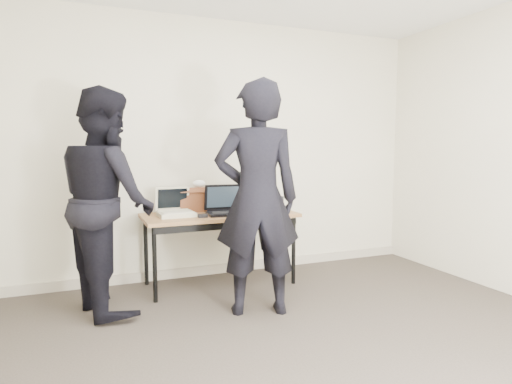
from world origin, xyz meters
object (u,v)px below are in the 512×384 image
laptop_right (262,204)px  equipment_box (271,202)px  laptop_center (225,207)px  desk (220,220)px  person_observer (107,200)px  leather_satchel (197,199)px  person_typist (257,198)px  laptop_beige (175,210)px

laptop_right → equipment_box: bearing=-13.5°
laptop_right → equipment_box: (0.12, 0.05, 0.01)m
laptop_center → laptop_right: (0.47, 0.17, -0.01)m
desk → equipment_box: (0.63, 0.19, 0.12)m
desk → laptop_center: 0.13m
laptop_right → person_observer: size_ratio=0.22×
desk → leather_satchel: size_ratio=4.17×
leather_satchel → equipment_box: (0.81, -0.04, -0.06)m
person_observer → desk: bearing=-91.4°
leather_satchel → person_observer: size_ratio=0.19×
equipment_box → person_typist: bearing=-119.2°
laptop_center → laptop_right: laptop_center is taller
laptop_right → laptop_center: bearing=164.1°
desk → laptop_beige: bearing=174.1°
laptop_beige → person_typist: 1.00m
laptop_right → person_typist: 1.06m
desk → leather_satchel: leather_satchel is taller
laptop_beige → person_observer: (-0.63, -0.30, 0.16)m
laptop_center → equipment_box: laptop_center is taller
desk → equipment_box: equipment_box is taller
person_typist → person_observer: size_ratio=1.03×
desk → laptop_right: size_ratio=3.62×
leather_satchel → person_observer: (-0.88, -0.48, 0.08)m
desk → laptop_center: bearing=-31.4°
laptop_beige → person_observer: 0.71m
laptop_center → leather_satchel: laptop_center is taller
desk → laptop_beige: 0.45m
desk → laptop_beige: (-0.44, 0.04, 0.11)m
desk → laptop_beige: laptop_beige is taller
laptop_beige → equipment_box: size_ratio=1.55×
laptop_center → person_observer: bearing=-163.8°
laptop_right → equipment_box: size_ratio=1.87×
laptop_center → equipment_box: bearing=24.9°
desk → person_typist: person_typist is taller
desk → laptop_center: laptop_center is taller
laptop_center → leather_satchel: bearing=135.9°
laptop_center → equipment_box: 0.62m
laptop_beige → person_observer: bearing=-156.9°
equipment_box → laptop_beige: bearing=-171.8°
laptop_right → equipment_box: 0.13m
laptop_beige → laptop_right: (0.95, 0.11, -0.00)m
equipment_box → person_observer: 1.76m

